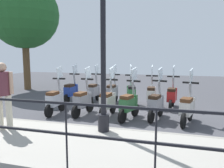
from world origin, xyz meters
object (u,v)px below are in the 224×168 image
(scooter_near_4, at_px, (83,100))
(scooter_far_0, at_px, (172,95))
(scooter_near_5, at_px, (55,99))
(scooter_far_1, at_px, (151,94))
(pedestrian_distant, at_px, (3,91))
(scooter_far_4, at_px, (94,91))
(scooter_far_2, at_px, (131,93))
(scooter_near_1, at_px, (156,104))
(tree_large, at_px, (24,14))
(scooter_far_5, at_px, (71,91))
(lamp_post_near, at_px, (103,47))
(scooter_near_0, at_px, (187,107))
(scooter_far_3, at_px, (112,92))
(scooter_near_3, at_px, (108,101))
(scooter_near_2, at_px, (129,104))

(scooter_near_4, height_order, scooter_far_0, same)
(scooter_near_5, height_order, scooter_far_1, same)
(scooter_far_0, xyz_separation_m, scooter_far_1, (0.08, 0.74, 0.00))
(pedestrian_distant, bearing_deg, scooter_far_4, 150.44)
(scooter_far_1, distance_m, scooter_far_2, 0.77)
(scooter_near_1, bearing_deg, scooter_far_2, 47.27)
(scooter_near_1, height_order, scooter_far_0, same)
(scooter_near_1, distance_m, scooter_far_0, 1.54)
(pedestrian_distant, distance_m, tree_large, 7.85)
(scooter_far_1, bearing_deg, scooter_far_5, 89.39)
(lamp_post_near, relative_size, scooter_near_0, 2.83)
(lamp_post_near, relative_size, scooter_far_3, 2.83)
(tree_large, bearing_deg, scooter_near_4, -128.64)
(scooter_far_3, relative_size, scooter_far_5, 1.00)
(scooter_far_0, xyz_separation_m, scooter_far_5, (-0.01, 3.90, 0.00))
(scooter_near_3, distance_m, scooter_far_5, 2.51)
(tree_large, bearing_deg, scooter_far_0, -107.28)
(scooter_near_2, xyz_separation_m, scooter_far_1, (1.78, -0.48, 0.00))
(tree_large, distance_m, scooter_near_1, 9.01)
(scooter_near_0, relative_size, scooter_near_5, 1.00)
(scooter_near_3, xyz_separation_m, scooter_far_2, (1.71, -0.41, 0.00))
(scooter_far_1, bearing_deg, tree_large, 69.34)
(scooter_near_3, distance_m, scooter_near_4, 0.81)
(scooter_far_0, distance_m, scooter_far_3, 2.27)
(pedestrian_distant, height_order, tree_large, tree_large)
(scooter_near_4, relative_size, scooter_far_4, 1.00)
(pedestrian_distant, xyz_separation_m, scooter_far_0, (3.72, -3.84, -0.60))
(scooter_near_3, distance_m, scooter_far_0, 2.46)
(scooter_far_0, bearing_deg, lamp_post_near, 160.52)
(scooter_near_5, xyz_separation_m, scooter_far_0, (1.73, -3.64, 0.00))
(scooter_far_0, bearing_deg, scooter_near_3, 134.64)
(scooter_near_1, xyz_separation_m, scooter_near_5, (-0.25, 3.19, 0.00))
(tree_large, height_order, scooter_far_1, tree_large)
(scooter_near_5, xyz_separation_m, scooter_far_4, (1.95, -0.61, 0.00))
(scooter_near_0, bearing_deg, scooter_near_1, 91.77)
(tree_large, distance_m, scooter_near_2, 8.51)
(scooter_far_2, xyz_separation_m, scooter_far_4, (0.06, 1.53, 0.00))
(scooter_far_4, bearing_deg, scooter_near_1, -120.89)
(scooter_far_1, xyz_separation_m, scooter_far_3, (0.15, 1.52, 0.00))
(lamp_post_near, bearing_deg, scooter_near_1, -31.39)
(scooter_far_1, bearing_deg, scooter_far_4, 84.14)
(scooter_far_0, distance_m, scooter_far_1, 0.74)
(scooter_far_0, bearing_deg, tree_large, 78.43)
(scooter_far_1, bearing_deg, scooter_near_3, 141.83)
(scooter_far_1, bearing_deg, scooter_far_2, 81.30)
(scooter_near_0, xyz_separation_m, scooter_far_2, (1.85, 1.92, 0.00))
(scooter_near_1, distance_m, scooter_near_4, 2.28)
(scooter_far_2, height_order, scooter_far_4, same)
(scooter_near_3, relative_size, scooter_far_5, 1.00)
(pedestrian_distant, relative_size, scooter_far_0, 1.03)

